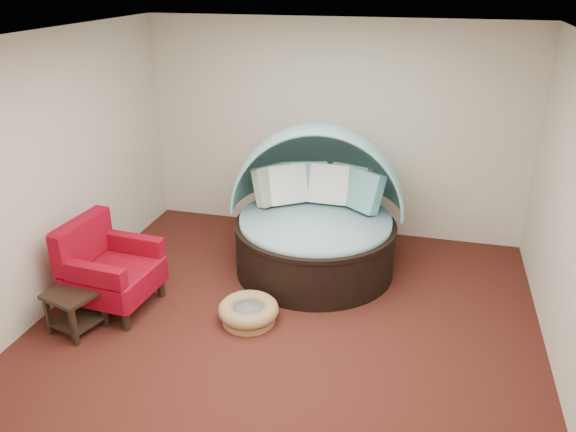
% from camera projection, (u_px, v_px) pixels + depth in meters
% --- Properties ---
extents(floor, '(5.00, 5.00, 0.00)m').
position_uv_depth(floor, '(285.00, 328.00, 5.66)').
color(floor, '#4C1E15').
rests_on(floor, ground).
extents(wall_back, '(5.00, 0.00, 5.00)m').
position_uv_depth(wall_back, '(334.00, 130.00, 7.31)').
color(wall_back, beige).
rests_on(wall_back, floor).
extents(wall_front, '(5.00, 0.00, 5.00)m').
position_uv_depth(wall_front, '(161.00, 377.00, 2.88)').
color(wall_front, beige).
rests_on(wall_front, floor).
extents(wall_left, '(0.00, 5.00, 5.00)m').
position_uv_depth(wall_left, '(46.00, 176.00, 5.67)').
color(wall_left, beige).
rests_on(wall_left, floor).
extents(ceiling, '(5.00, 5.00, 0.00)m').
position_uv_depth(ceiling, '(284.00, 39.00, 4.53)').
color(ceiling, white).
rests_on(ceiling, wall_back).
extents(canopy_daybed, '(2.19, 2.12, 1.73)m').
position_uv_depth(canopy_daybed, '(316.00, 204.00, 6.55)').
color(canopy_daybed, black).
rests_on(canopy_daybed, floor).
extents(pet_basket, '(0.76, 0.76, 0.22)m').
position_uv_depth(pet_basket, '(249.00, 312.00, 5.73)').
color(pet_basket, '#9A7346').
rests_on(pet_basket, floor).
extents(red_armchair, '(0.89, 0.90, 0.98)m').
position_uv_depth(red_armchair, '(108.00, 268.00, 5.87)').
color(red_armchair, black).
rests_on(red_armchair, floor).
extents(side_table, '(0.57, 0.57, 0.44)m').
position_uv_depth(side_table, '(75.00, 305.00, 5.53)').
color(side_table, black).
rests_on(side_table, floor).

